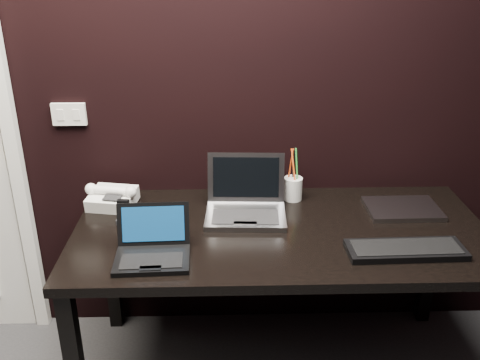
{
  "coord_description": "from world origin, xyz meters",
  "views": [
    {
      "loc": [
        0.08,
        -0.53,
        1.8
      ],
      "look_at": [
        0.13,
        1.35,
        0.98
      ],
      "focal_mm": 40.0,
      "sensor_mm": 36.0,
      "label": 1
    }
  ],
  "objects_px": {
    "desk_phone": "(112,197)",
    "mobile_phone": "(124,214)",
    "netbook": "(153,249)",
    "pen_cup": "(293,188)",
    "silver_laptop": "(246,205)",
    "desk": "(280,245)",
    "ext_keyboard": "(406,250)",
    "closed_laptop": "(402,209)"
  },
  "relations": [
    {
      "from": "desk_phone",
      "to": "mobile_phone",
      "type": "distance_m",
      "value": 0.17
    },
    {
      "from": "netbook",
      "to": "pen_cup",
      "type": "relative_size",
      "value": 1.14
    },
    {
      "from": "netbook",
      "to": "pen_cup",
      "type": "distance_m",
      "value": 0.76
    },
    {
      "from": "desk_phone",
      "to": "silver_laptop",
      "type": "bearing_deg",
      "value": -9.31
    },
    {
      "from": "desk",
      "to": "ext_keyboard",
      "type": "bearing_deg",
      "value": -24.03
    },
    {
      "from": "desk",
      "to": "ext_keyboard",
      "type": "relative_size",
      "value": 3.81
    },
    {
      "from": "ext_keyboard",
      "to": "closed_laptop",
      "type": "bearing_deg",
      "value": 74.63
    },
    {
      "from": "netbook",
      "to": "silver_laptop",
      "type": "xyz_separation_m",
      "value": [
        0.36,
        0.34,
        0.01
      ]
    },
    {
      "from": "desk",
      "to": "closed_laptop",
      "type": "distance_m",
      "value": 0.57
    },
    {
      "from": "desk",
      "to": "pen_cup",
      "type": "xyz_separation_m",
      "value": [
        0.08,
        0.28,
        0.14
      ]
    },
    {
      "from": "netbook",
      "to": "ext_keyboard",
      "type": "distance_m",
      "value": 0.95
    },
    {
      "from": "desk",
      "to": "netbook",
      "type": "distance_m",
      "value": 0.55
    },
    {
      "from": "closed_laptop",
      "to": "mobile_phone",
      "type": "relative_size",
      "value": 3.15
    },
    {
      "from": "desk",
      "to": "netbook",
      "type": "bearing_deg",
      "value": -157.38
    },
    {
      "from": "desk",
      "to": "closed_laptop",
      "type": "bearing_deg",
      "value": 14.96
    },
    {
      "from": "silver_laptop",
      "to": "closed_laptop",
      "type": "height_order",
      "value": "silver_laptop"
    },
    {
      "from": "desk",
      "to": "pen_cup",
      "type": "relative_size",
      "value": 6.88
    },
    {
      "from": "netbook",
      "to": "desk_phone",
      "type": "xyz_separation_m",
      "value": [
        -0.23,
        0.44,
        0.01
      ]
    },
    {
      "from": "netbook",
      "to": "mobile_phone",
      "type": "xyz_separation_m",
      "value": [
        -0.15,
        0.28,
        0.0
      ]
    },
    {
      "from": "ext_keyboard",
      "to": "desk_phone",
      "type": "xyz_separation_m",
      "value": [
        -1.18,
        0.43,
        0.03
      ]
    },
    {
      "from": "desk",
      "to": "mobile_phone",
      "type": "xyz_separation_m",
      "value": [
        -0.65,
        0.08,
        0.12
      ]
    },
    {
      "from": "silver_laptop",
      "to": "desk_phone",
      "type": "height_order",
      "value": "silver_laptop"
    },
    {
      "from": "closed_laptop",
      "to": "mobile_phone",
      "type": "xyz_separation_m",
      "value": [
        -1.2,
        -0.07,
        0.03
      ]
    },
    {
      "from": "desk_phone",
      "to": "closed_laptop",
      "type": "bearing_deg",
      "value": -3.71
    },
    {
      "from": "desk_phone",
      "to": "desk",
      "type": "bearing_deg",
      "value": -17.42
    },
    {
      "from": "netbook",
      "to": "silver_laptop",
      "type": "distance_m",
      "value": 0.49
    },
    {
      "from": "ext_keyboard",
      "to": "mobile_phone",
      "type": "distance_m",
      "value": 1.14
    },
    {
      "from": "netbook",
      "to": "silver_laptop",
      "type": "relative_size",
      "value": 0.8
    },
    {
      "from": "mobile_phone",
      "to": "ext_keyboard",
      "type": "bearing_deg",
      "value": -14.11
    },
    {
      "from": "silver_laptop",
      "to": "closed_laptop",
      "type": "relative_size",
      "value": 1.12
    },
    {
      "from": "ext_keyboard",
      "to": "pen_cup",
      "type": "height_order",
      "value": "pen_cup"
    },
    {
      "from": "desk",
      "to": "ext_keyboard",
      "type": "xyz_separation_m",
      "value": [
        0.45,
        -0.2,
        0.09
      ]
    },
    {
      "from": "silver_laptop",
      "to": "mobile_phone",
      "type": "xyz_separation_m",
      "value": [
        -0.51,
        -0.06,
        -0.01
      ]
    },
    {
      "from": "netbook",
      "to": "pen_cup",
      "type": "xyz_separation_m",
      "value": [
        0.58,
        0.49,
        0.02
      ]
    },
    {
      "from": "silver_laptop",
      "to": "pen_cup",
      "type": "relative_size",
      "value": 1.43
    },
    {
      "from": "desk",
      "to": "closed_laptop",
      "type": "relative_size",
      "value": 5.38
    },
    {
      "from": "desk",
      "to": "mobile_phone",
      "type": "distance_m",
      "value": 0.67
    },
    {
      "from": "closed_laptop",
      "to": "desk_phone",
      "type": "bearing_deg",
      "value": 176.29
    },
    {
      "from": "mobile_phone",
      "to": "pen_cup",
      "type": "height_order",
      "value": "pen_cup"
    },
    {
      "from": "silver_laptop",
      "to": "closed_laptop",
      "type": "xyz_separation_m",
      "value": [
        0.69,
        0.01,
        -0.03
      ]
    },
    {
      "from": "ext_keyboard",
      "to": "pen_cup",
      "type": "xyz_separation_m",
      "value": [
        -0.37,
        0.48,
        0.04
      ]
    },
    {
      "from": "netbook",
      "to": "silver_laptop",
      "type": "height_order",
      "value": "silver_laptop"
    }
  ]
}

